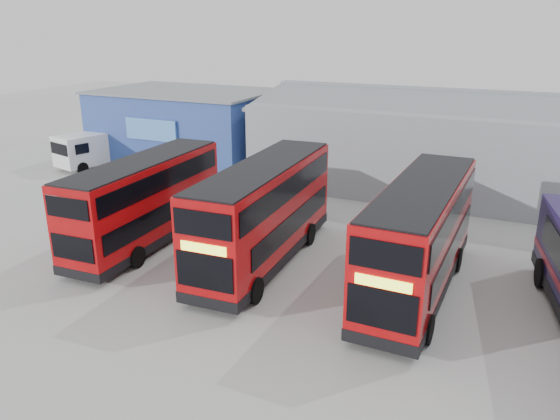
# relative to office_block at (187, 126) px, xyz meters

# --- Properties ---
(ground_plane) EXTENTS (120.00, 120.00, 0.00)m
(ground_plane) POSITION_rel_office_block_xyz_m (14.00, -17.99, -2.58)
(ground_plane) COLOR #999894
(ground_plane) RESTS_ON ground
(office_block) EXTENTS (12.30, 8.32, 5.12)m
(office_block) POSITION_rel_office_block_xyz_m (0.00, 0.00, 0.00)
(office_block) COLOR navy
(office_block) RESTS_ON ground
(maintenance_shed) EXTENTS (30.50, 12.00, 5.89)m
(maintenance_shed) POSITION_rel_office_block_xyz_m (22.00, 2.01, 0.02)
(maintenance_shed) COLOR gray
(maintenance_shed) RESTS_ON ground
(double_decker_left) EXTENTS (2.70, 9.51, 3.98)m
(double_decker_left) POSITION_rel_office_block_xyz_m (7.34, -14.13, -0.60)
(double_decker_left) COLOR #AC090C
(double_decker_left) RESTS_ON ground
(double_decker_centre) EXTENTS (2.96, 10.16, 4.25)m
(double_decker_centre) POSITION_rel_office_block_xyz_m (13.04, -13.67, -0.46)
(double_decker_centre) COLOR #AC090C
(double_decker_centre) RESTS_ON ground
(double_decker_right) EXTENTS (2.67, 10.00, 4.21)m
(double_decker_right) POSITION_rel_office_block_xyz_m (19.43, -13.66, -0.48)
(double_decker_right) COLOR #AC090C
(double_decker_right) RESTS_ON ground
(panel_van) EXTENTS (3.49, 5.90, 2.42)m
(panel_van) POSITION_rel_office_block_xyz_m (-4.95, -4.04, -1.23)
(panel_van) COLOR silver
(panel_van) RESTS_ON ground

